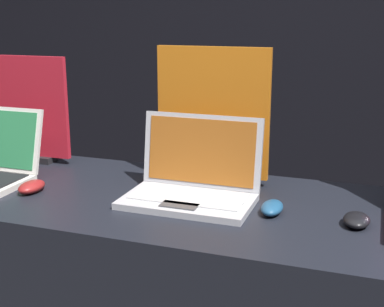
# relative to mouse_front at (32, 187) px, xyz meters

# --- Properties ---
(wall_back) EXTENTS (8.00, 0.05, 2.80)m
(wall_back) POSITION_rel_mouse_front_xyz_m (0.52, 1.94, 0.51)
(wall_back) COLOR black
(wall_back) RESTS_ON ground_plane
(mouse_front) EXTENTS (0.07, 0.11, 0.04)m
(mouse_front) POSITION_rel_mouse_front_xyz_m (0.00, 0.00, 0.00)
(mouse_front) COLOR maroon
(mouse_front) RESTS_ON display_counter
(promo_stand_front) EXTENTS (0.33, 0.07, 0.41)m
(promo_stand_front) POSITION_rel_mouse_front_xyz_m (-0.22, 0.32, 0.17)
(promo_stand_front) COLOR black
(promo_stand_front) RESTS_ON display_counter
(laptop_middle) EXTENTS (0.39, 0.27, 0.25)m
(laptop_middle) POSITION_rel_mouse_front_xyz_m (0.51, 0.11, 0.04)
(laptop_middle) COLOR #B7B7BC
(laptop_middle) RESTS_ON display_counter
(mouse_middle) EXTENTS (0.06, 0.11, 0.04)m
(mouse_middle) POSITION_rel_mouse_front_xyz_m (0.77, 0.07, -0.00)
(mouse_middle) COLOR navy
(mouse_middle) RESTS_ON display_counter
(promo_stand_middle) EXTENTS (0.38, 0.07, 0.46)m
(promo_stand_middle) POSITION_rel_mouse_front_xyz_m (0.51, 0.30, 0.20)
(promo_stand_middle) COLOR black
(promo_stand_middle) RESTS_ON display_counter
(mouse_back) EXTENTS (0.07, 0.11, 0.03)m
(mouse_back) POSITION_rel_mouse_front_xyz_m (1.00, 0.06, -0.00)
(mouse_back) COLOR black
(mouse_back) RESTS_ON display_counter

